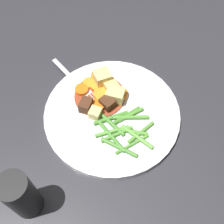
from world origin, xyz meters
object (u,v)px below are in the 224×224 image
at_px(potato_chunk_1, 111,87).
at_px(meat_chunk_0, 86,105).
at_px(carrot_slice_2, 101,95).
at_px(carrot_slice_5, 89,83).
at_px(carrot_slice_0, 121,94).
at_px(carrot_slice_1, 98,106).
at_px(dinner_plate, 112,114).
at_px(carrot_slice_3, 98,76).
at_px(carrot_slice_4, 82,90).
at_px(potato_chunk_2, 104,78).
at_px(meat_chunk_1, 107,103).
at_px(pepper_mill, 21,196).
at_px(carrot_slice_6, 98,85).
at_px(fork, 78,84).
at_px(potato_chunk_3, 115,95).
at_px(potato_chunk_0, 95,112).

distance_m(potato_chunk_1, meat_chunk_0, 0.07).
height_order(carrot_slice_2, carrot_slice_5, carrot_slice_2).
distance_m(carrot_slice_0, carrot_slice_1, 0.06).
bearing_deg(carrot_slice_1, dinner_plate, -127.08).
bearing_deg(carrot_slice_5, carrot_slice_2, -154.25).
relative_size(carrot_slice_3, carrot_slice_4, 1.10).
xyz_separation_m(carrot_slice_1, carrot_slice_4, (0.05, 0.02, -0.00)).
distance_m(carrot_slice_5, potato_chunk_2, 0.04).
relative_size(carrot_slice_3, potato_chunk_1, 1.01).
bearing_deg(meat_chunk_1, carrot_slice_0, -61.17).
distance_m(carrot_slice_0, pepper_mill, 0.28).
bearing_deg(potato_chunk_1, carrot_slice_4, 77.07).
distance_m(carrot_slice_6, potato_chunk_1, 0.03).
xyz_separation_m(dinner_plate, carrot_slice_0, (0.04, -0.03, 0.01)).
bearing_deg(meat_chunk_0, fork, 4.15).
distance_m(potato_chunk_3, meat_chunk_0, 0.07).
relative_size(potato_chunk_3, meat_chunk_0, 1.25).
bearing_deg(potato_chunk_0, potato_chunk_3, -61.61).
bearing_deg(carrot_slice_0, potato_chunk_1, 42.06).
distance_m(carrot_slice_1, potato_chunk_3, 0.04).
height_order(potato_chunk_2, fork, potato_chunk_2).
xyz_separation_m(carrot_slice_3, pepper_mill, (-0.24, 0.18, 0.04)).
xyz_separation_m(carrot_slice_3, meat_chunk_1, (-0.08, -0.00, 0.01)).
height_order(carrot_slice_2, carrot_slice_3, carrot_slice_2).
height_order(carrot_slice_5, fork, carrot_slice_5).
bearing_deg(carrot_slice_5, meat_chunk_1, -159.71).
height_order(carrot_slice_3, potato_chunk_2, potato_chunk_2).
bearing_deg(meat_chunk_0, carrot_slice_5, -18.36).
xyz_separation_m(carrot_slice_0, carrot_slice_1, (-0.02, 0.05, 0.00)).
bearing_deg(potato_chunk_1, carrot_slice_6, 51.75).
distance_m(dinner_plate, carrot_slice_5, 0.09).
relative_size(carrot_slice_0, fork, 0.19).
bearing_deg(carrot_slice_0, carrot_slice_3, 30.32).
height_order(carrot_slice_2, potato_chunk_2, potato_chunk_2).
relative_size(carrot_slice_2, carrot_slice_5, 1.20).
relative_size(carrot_slice_2, potato_chunk_0, 1.47).
bearing_deg(potato_chunk_0, potato_chunk_1, -42.80).
bearing_deg(carrot_slice_0, potato_chunk_2, 31.73).
distance_m(carrot_slice_0, potato_chunk_3, 0.02).
bearing_deg(carrot_slice_0, potato_chunk_0, 117.41).
height_order(carrot_slice_6, fork, carrot_slice_6).
relative_size(carrot_slice_2, fork, 0.20).
distance_m(carrot_slice_1, fork, 0.08).
bearing_deg(meat_chunk_0, carrot_slice_2, -60.87).
xyz_separation_m(potato_chunk_1, meat_chunk_0, (-0.03, 0.06, -0.00)).
relative_size(dinner_plate, pepper_mill, 2.47).
distance_m(carrot_slice_4, meat_chunk_1, 0.07).
bearing_deg(carrot_slice_3, carrot_slice_1, 165.68).
distance_m(potato_chunk_0, meat_chunk_1, 0.03).
height_order(carrot_slice_0, carrot_slice_5, carrot_slice_0).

